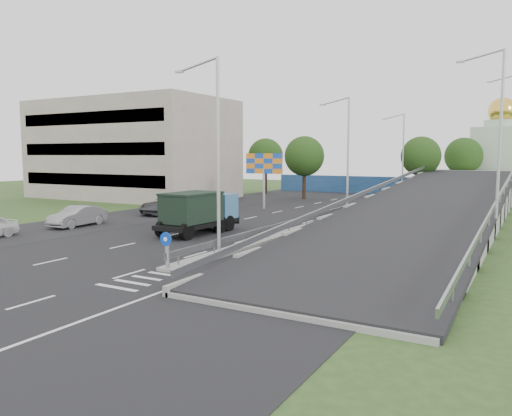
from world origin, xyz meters
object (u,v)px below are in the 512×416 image
Objects in this scene: billboard at (264,167)px; parked_car_d at (196,205)px; lamp_post_near at (215,146)px; parked_car_c at (168,205)px; parked_car_e at (200,200)px; sign_bollard at (167,250)px; dump_truck at (199,211)px; parked_car_b at (77,216)px; church at (500,155)px; lamp_post_mid at (346,150)px; lamp_post_far at (402,151)px.

billboard is 8.13m from parked_car_d.
parked_car_c is at bearing 136.49° from lamp_post_near.
parked_car_d is 4.63m from parked_car_e.
billboard reaches higher than parked_car_d.
lamp_post_near reaches higher than sign_bollard.
dump_truck is 10.15m from parked_car_b.
church is at bearing 80.19° from sign_bollard.
parked_car_b is at bearing -96.88° from parked_car_c.
dump_truck reaches higher than parked_car_d.
church is at bearing 58.48° from parked_car_b.
sign_bollard is at bearing -52.65° from parked_car_c.
lamp_post_mid is 22.55m from parked_car_b.
parked_car_b is 9.56m from parked_car_c.
parked_car_e is at bearing -126.50° from lamp_post_far.
dump_truck reaches higher than parked_car_c.
parked_car_e is at bearing 122.69° from sign_bollard.
church is 2.92× the size of parked_car_b.
lamp_post_far is at bearing 83.34° from dump_truck.
lamp_post_near reaches higher than parked_car_d.
dump_truck is at bearing 118.39° from sign_bollard.
parked_car_d is (-12.77, -4.43, -5.00)m from lamp_post_mid.
lamp_post_near is at bearing 88.36° from sign_bollard.
parked_car_c is at bearing 141.96° from dump_truck.
lamp_post_mid is 1.83× the size of billboard.
dump_truck is (-5.45, -33.95, -4.22)m from lamp_post_far.
lamp_post_far is 1.80× the size of parked_car_d.
lamp_post_mid is 2.13× the size of parked_car_b.
lamp_post_near is at bearing -90.00° from lamp_post_far.
church reaches higher than lamp_post_mid.
sign_bollard is at bearing -59.15° from dump_truck.
lamp_post_mid reaches higher than parked_car_e.
lamp_post_far reaches higher than dump_truck.
church is at bearing 79.62° from lamp_post_near.
sign_bollard is at bearing -90.26° from lamp_post_mid.
lamp_post_near reaches higher than dump_truck.
parked_car_b is 0.79× the size of parked_car_c.
parked_car_d is (-12.77, 15.57, -5.00)m from lamp_post_near.
church is 44.84m from parked_car_d.
parked_car_e is at bearing 128.04° from dump_truck.
lamp_post_near is 40.00m from lamp_post_far.
sign_bollard reaches higher than parked_car_e.
sign_bollard is 0.25× the size of dump_truck.
sign_bollard reaches higher than parked_car_c.
lamp_post_far is 0.73× the size of church.
dump_truck is at bearing 5.23° from parked_car_b.
church is at bearing 74.71° from dump_truck.
lamp_post_near is 20.74m from parked_car_c.
parked_car_d is at bearing -60.75° from parked_car_e.
lamp_post_near is 1.83× the size of billboard.
parked_car_c is (-14.60, -6.14, -4.98)m from lamp_post_mid.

